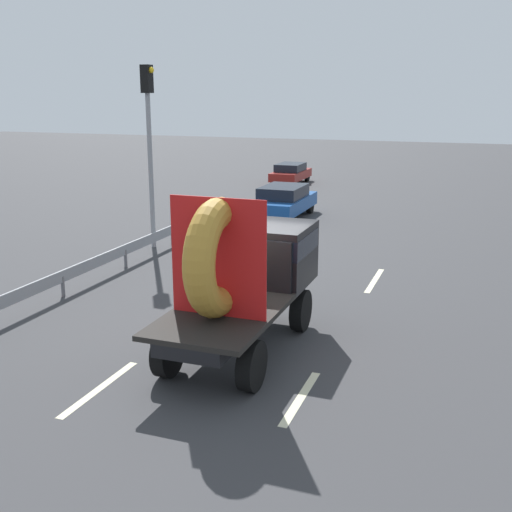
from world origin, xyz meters
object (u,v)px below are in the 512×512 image
object	(u,v)px
distant_sedan	(284,201)
traffic_light	(149,132)
flatbed_truck	(248,269)
oncoming_car	(291,173)

from	to	relation	value
distant_sedan	traffic_light	size ratio (longest dim) A/B	0.70
flatbed_truck	distant_sedan	distance (m)	14.12
distant_sedan	flatbed_truck	bearing A→B (deg)	-75.37
distant_sedan	oncoming_car	world-z (taller)	distant_sedan
flatbed_truck	traffic_light	xyz separation A→B (m)	(-6.22, 6.99, 2.31)
distant_sedan	traffic_light	xyz separation A→B (m)	(-2.66, -6.65, 3.23)
flatbed_truck	traffic_light	distance (m)	9.63
distant_sedan	oncoming_car	xyz separation A→B (m)	(-2.83, 10.22, -0.10)
distant_sedan	oncoming_car	bearing A→B (deg)	105.46
traffic_light	distant_sedan	bearing A→B (deg)	68.21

